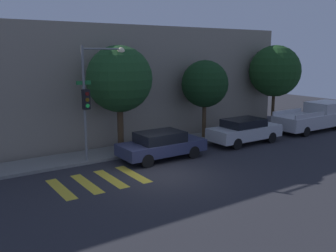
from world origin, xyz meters
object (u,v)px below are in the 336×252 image
at_px(sedan_near_corner, 161,145).
at_px(tree_far_end, 275,71).
at_px(pickup_truck, 315,117).
at_px(tree_near_corner, 119,79).
at_px(tree_midblock, 205,84).
at_px(traffic_light_pole, 94,88).
at_px(sedan_middle, 244,130).

bearing_deg(sedan_near_corner, tree_far_end, 11.56).
height_order(pickup_truck, tree_near_corner, tree_near_corner).
xyz_separation_m(sedan_near_corner, tree_far_end, (10.57, 2.16, 3.17)).
distance_m(tree_near_corner, tree_midblock, 5.60).
bearing_deg(sedan_near_corner, tree_midblock, 25.82).
xyz_separation_m(sedan_near_corner, tree_midblock, (4.47, 2.16, 2.59)).
relative_size(sedan_near_corner, pickup_truck, 0.75).
bearing_deg(sedan_near_corner, traffic_light_pole, 155.99).
xyz_separation_m(pickup_truck, tree_near_corner, (-13.35, 2.16, 2.91)).
bearing_deg(sedan_middle, sedan_near_corner, 180.00).
bearing_deg(tree_midblock, sedan_near_corner, -154.18).
relative_size(traffic_light_pole, sedan_middle, 1.23).
bearing_deg(tree_near_corner, sedan_middle, -17.70).
relative_size(sedan_middle, tree_midblock, 0.94).
relative_size(sedan_near_corner, tree_near_corner, 0.78).
bearing_deg(tree_near_corner, tree_far_end, 0.00).
distance_m(sedan_near_corner, tree_far_end, 11.24).
xyz_separation_m(sedan_near_corner, pickup_truck, (12.24, -0.00, 0.19)).
distance_m(tree_near_corner, tree_far_end, 11.67).
distance_m(sedan_middle, tree_near_corner, 7.74).
bearing_deg(sedan_near_corner, sedan_middle, 0.00).
distance_m(traffic_light_pole, tree_near_corner, 1.98).
bearing_deg(tree_far_end, sedan_near_corner, -168.44).
relative_size(pickup_truck, tree_near_corner, 1.04).
bearing_deg(tree_far_end, tree_near_corner, -180.00).
bearing_deg(tree_near_corner, sedan_near_corner, -62.92).
xyz_separation_m(sedan_middle, tree_midblock, (-1.20, 2.16, 2.55)).
distance_m(pickup_truck, tree_midblock, 8.42).
relative_size(traffic_light_pole, pickup_truck, 0.95).
xyz_separation_m(traffic_light_pole, tree_midblock, (7.32, 0.89, -0.22)).
bearing_deg(pickup_truck, tree_midblock, 164.45).
height_order(tree_near_corner, tree_far_end, tree_far_end).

